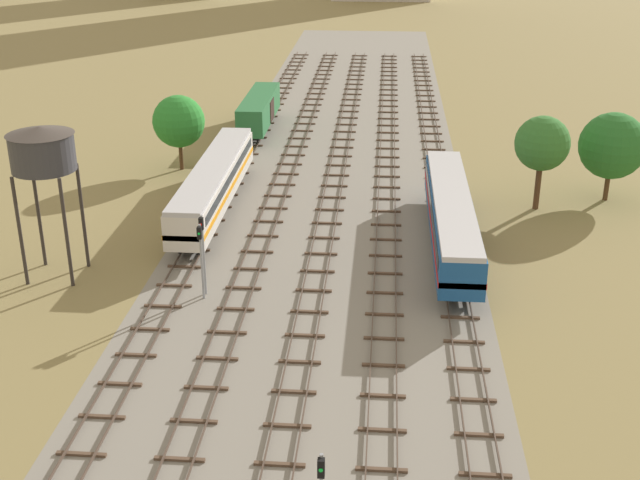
{
  "coord_description": "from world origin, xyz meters",
  "views": [
    {
      "loc": [
        4.34,
        -14.25,
        24.47
      ],
      "look_at": [
        0.0,
        39.67,
        1.5
      ],
      "focal_mm": 46.45,
      "sensor_mm": 36.0,
      "label": 1
    }
  ],
  "objects": [
    {
      "name": "ground_plane",
      "position": [
        0.0,
        56.0,
        0.0
      ],
      "size": [
        480.0,
        480.0,
        0.0
      ],
      "primitive_type": "plane",
      "color": "olive"
    },
    {
      "name": "ballast_bed",
      "position": [
        0.0,
        56.0,
        0.0
      ],
      "size": [
        22.74,
        176.0,
        0.01
      ],
      "primitive_type": "cube",
      "color": "gray",
      "rests_on": "ground"
    },
    {
      "name": "track_far_left",
      "position": [
        -9.37,
        57.0,
        0.14
      ],
      "size": [
        2.4,
        126.0,
        0.29
      ],
      "color": "#47382D",
      "rests_on": "ground"
    },
    {
      "name": "track_left",
      "position": [
        -4.69,
        57.0,
        0.14
      ],
      "size": [
        2.4,
        126.0,
        0.29
      ],
      "color": "#47382D",
      "rests_on": "ground"
    },
    {
      "name": "track_centre_left",
      "position": [
        0.0,
        57.0,
        0.14
      ],
      "size": [
        2.4,
        126.0,
        0.29
      ],
      "color": "#47382D",
      "rests_on": "ground"
    },
    {
      "name": "track_centre",
      "position": [
        4.69,
        57.0,
        0.14
      ],
      "size": [
        2.4,
        126.0,
        0.29
      ],
      "color": "#47382D",
      "rests_on": "ground"
    },
    {
      "name": "track_centre_right",
      "position": [
        9.37,
        57.0,
        0.14
      ],
      "size": [
        2.4,
        126.0,
        0.29
      ],
      "color": "#47382D",
      "rests_on": "ground"
    },
    {
      "name": "passenger_coach_centre_right_nearest",
      "position": [
        9.37,
        42.56,
        2.61
      ],
      "size": [
        2.96,
        22.0,
        3.8
      ],
      "color": "#194C8C",
      "rests_on": "ground"
    },
    {
      "name": "passenger_coach_far_left_near",
      "position": [
        -9.37,
        48.54,
        2.61
      ],
      "size": [
        2.96,
        22.0,
        3.8
      ],
      "color": "beige",
      "rests_on": "ground"
    },
    {
      "name": "freight_boxcar_far_left_mid",
      "position": [
        -9.36,
        73.33,
        2.45
      ],
      "size": [
        2.87,
        14.0,
        3.6
      ],
      "color": "#286638",
      "rests_on": "ground"
    },
    {
      "name": "water_tower",
      "position": [
        -17.73,
        35.63,
        8.89
      ],
      "size": [
        4.37,
        4.37,
        10.5
      ],
      "color": "#2D2826",
      "rests_on": "ground"
    },
    {
      "name": "signal_post_nearest",
      "position": [
        -7.03,
        33.52,
        3.5
      ],
      "size": [
        0.28,
        0.47,
        5.53
      ],
      "color": "gray",
      "rests_on": "ground"
    },
    {
      "name": "signal_post_near",
      "position": [
        -7.03,
        32.89,
        3.29
      ],
      "size": [
        0.28,
        0.47,
        5.16
      ],
      "color": "gray",
      "rests_on": "ground"
    },
    {
      "name": "lineside_tree_0",
      "position": [
        -14.74,
        59.31,
        4.64
      ],
      "size": [
        4.85,
        4.85,
        7.08
      ],
      "color": "#4C331E",
      "rests_on": "ground"
    },
    {
      "name": "lineside_tree_1",
      "position": [
        23.32,
        53.95,
        4.78
      ],
      "size": [
        5.57,
        5.57,
        7.57
      ],
      "color": "#4C331E",
      "rests_on": "ground"
    },
    {
      "name": "lineside_tree_2",
      "position": [
        17.05,
        51.32,
        5.58
      ],
      "size": [
        4.46,
        4.46,
        7.85
      ],
      "color": "#4C331E",
      "rests_on": "ground"
    }
  ]
}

